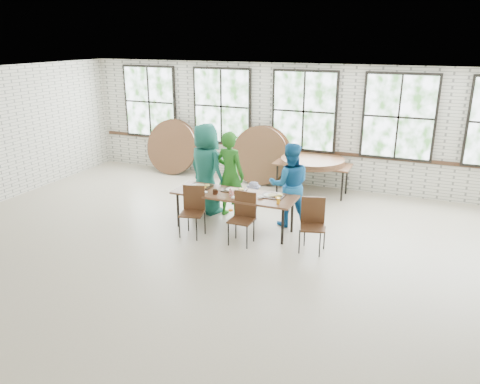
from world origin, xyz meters
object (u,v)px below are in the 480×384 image
at_px(chair_near_left, 193,207).
at_px(storage_table, 312,166).
at_px(chair_near_right, 243,213).
at_px(dining_table, 234,196).

bearing_deg(chair_near_left, storage_table, 52.28).
bearing_deg(chair_near_right, storage_table, 82.50).
bearing_deg(chair_near_right, dining_table, 129.88).
xyz_separation_m(dining_table, chair_near_right, (0.38, -0.47, -0.13)).
bearing_deg(storage_table, chair_near_left, -114.47).
relative_size(chair_near_right, storage_table, 0.53).
height_order(dining_table, chair_near_right, chair_near_right).
xyz_separation_m(dining_table, chair_near_left, (-0.63, -0.51, -0.13)).
distance_m(chair_near_right, storage_table, 3.25).
xyz_separation_m(dining_table, storage_table, (0.84, 2.75, -0.00)).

